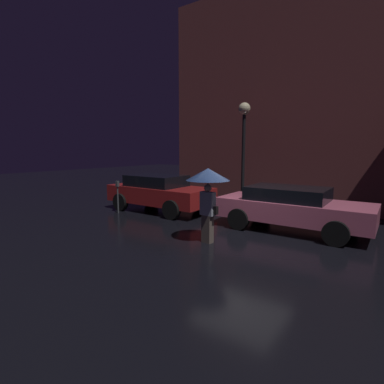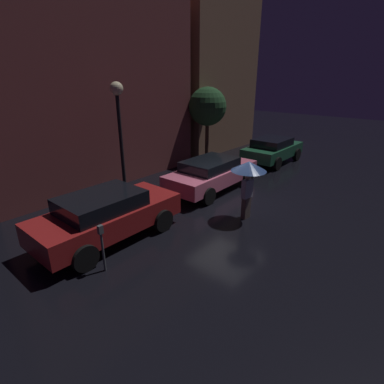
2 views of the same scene
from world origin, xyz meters
name	(u,v)px [view 1 (image 1 of 2)]	position (x,y,z in m)	size (l,w,h in m)	color
ground_plane	(244,236)	(0.00, 0.00, 0.00)	(60.00, 60.00, 0.00)	black
building_facade_left	(281,101)	(-1.36, 6.50, 4.81)	(9.90, 3.00, 9.62)	brown
parked_car_red	(159,192)	(-4.51, 1.32, 0.80)	(4.43, 2.05, 1.48)	maroon
parked_car_pink	(292,207)	(0.90, 1.48, 0.75)	(4.60, 2.01, 1.37)	#DB6684
pedestrian_with_umbrella	(208,182)	(-0.56, -1.11, 1.68)	(1.18, 1.18, 2.04)	#66564C
parking_meter	(118,193)	(-5.54, 0.02, 0.80)	(0.12, 0.10, 1.29)	#4C5154
street_lamp_near	(244,130)	(-1.94, 3.82, 3.34)	(0.50, 0.50, 4.46)	black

